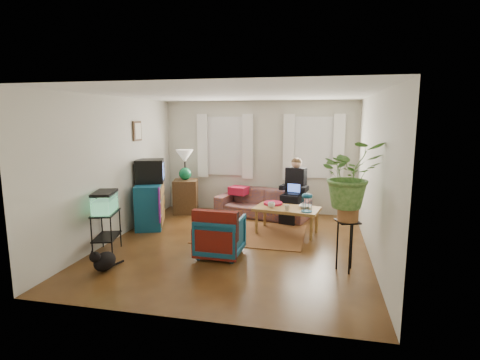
% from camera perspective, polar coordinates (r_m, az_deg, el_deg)
% --- Properties ---
extents(floor, '(4.50, 5.00, 0.01)m').
position_cam_1_polar(floor, '(6.69, -0.74, -9.90)').
color(floor, '#4F2B14').
rests_on(floor, ground).
extents(ceiling, '(4.50, 5.00, 0.01)m').
position_cam_1_polar(ceiling, '(6.32, -0.79, 12.94)').
color(ceiling, white).
rests_on(ceiling, wall_back).
extents(wall_back, '(4.50, 0.01, 2.60)m').
position_cam_1_polar(wall_back, '(8.81, 2.90, 3.50)').
color(wall_back, silver).
rests_on(wall_back, floor).
extents(wall_front, '(4.50, 0.01, 2.60)m').
position_cam_1_polar(wall_front, '(4.02, -8.82, -3.89)').
color(wall_front, silver).
rests_on(wall_front, floor).
extents(wall_left, '(0.01, 5.00, 2.60)m').
position_cam_1_polar(wall_left, '(7.22, -18.46, 1.68)').
color(wall_left, silver).
rests_on(wall_left, floor).
extents(wall_right, '(0.01, 5.00, 2.60)m').
position_cam_1_polar(wall_right, '(6.27, 19.71, 0.49)').
color(wall_right, silver).
rests_on(wall_right, floor).
extents(window_left, '(1.08, 0.04, 1.38)m').
position_cam_1_polar(window_left, '(8.93, -2.20, 5.20)').
color(window_left, white).
rests_on(window_left, wall_back).
extents(window_right, '(1.08, 0.04, 1.38)m').
position_cam_1_polar(window_right, '(8.65, 11.12, 4.89)').
color(window_right, white).
rests_on(window_right, wall_back).
extents(curtains_left, '(1.36, 0.06, 1.50)m').
position_cam_1_polar(curtains_left, '(8.85, -2.33, 5.16)').
color(curtains_left, white).
rests_on(curtains_left, wall_back).
extents(curtains_right, '(1.36, 0.06, 1.50)m').
position_cam_1_polar(curtains_right, '(8.57, 11.11, 4.84)').
color(curtains_right, white).
rests_on(curtains_right, wall_back).
extents(picture_frame, '(0.04, 0.32, 0.40)m').
position_cam_1_polar(picture_frame, '(7.89, -15.34, 7.20)').
color(picture_frame, '#3D2616').
rests_on(picture_frame, wall_left).
extents(area_rug, '(2.03, 1.64, 0.01)m').
position_cam_1_polar(area_rug, '(7.29, 1.80, -8.16)').
color(area_rug, maroon).
rests_on(area_rug, floor).
extents(sofa, '(2.23, 1.34, 0.82)m').
position_cam_1_polar(sofa, '(8.49, 3.42, -2.84)').
color(sofa, brown).
rests_on(sofa, floor).
extents(seated_person, '(0.67, 0.76, 1.24)m').
position_cam_1_polar(seated_person, '(8.17, 8.26, -1.87)').
color(seated_person, black).
rests_on(seated_person, sofa).
extents(side_table, '(0.65, 0.65, 0.78)m').
position_cam_1_polar(side_table, '(8.88, -8.27, -2.48)').
color(side_table, '#3E2B17').
rests_on(side_table, floor).
extents(table_lamp, '(0.48, 0.48, 0.72)m').
position_cam_1_polar(table_lamp, '(8.76, -8.39, 2.18)').
color(table_lamp, white).
rests_on(table_lamp, side_table).
extents(dresser, '(0.80, 1.10, 0.90)m').
position_cam_1_polar(dresser, '(7.93, -13.59, -3.68)').
color(dresser, navy).
rests_on(dresser, floor).
extents(crt_tv, '(0.68, 0.65, 0.48)m').
position_cam_1_polar(crt_tv, '(7.90, -13.57, 1.34)').
color(crt_tv, black).
rests_on(crt_tv, dresser).
extents(aquarium_stand, '(0.49, 0.68, 0.69)m').
position_cam_1_polar(aquarium_stand, '(6.62, -19.66, -7.56)').
color(aquarium_stand, black).
rests_on(aquarium_stand, floor).
extents(aquarium, '(0.45, 0.62, 0.36)m').
position_cam_1_polar(aquarium, '(6.49, -19.92, -3.13)').
color(aquarium, '#7FD899').
rests_on(aquarium, aquarium_stand).
extents(black_cat, '(0.38, 0.47, 0.35)m').
position_cam_1_polar(black_cat, '(5.92, -19.93, -11.30)').
color(black_cat, black).
rests_on(black_cat, floor).
extents(armchair, '(0.73, 0.68, 0.72)m').
position_cam_1_polar(armchair, '(6.13, -3.02, -8.20)').
color(armchair, '#126A70').
rests_on(armchair, floor).
extents(serape_throw, '(0.73, 0.19, 0.59)m').
position_cam_1_polar(serape_throw, '(5.83, -3.86, -7.59)').
color(serape_throw, '#9E0A0A').
rests_on(serape_throw, armchair).
extents(coffee_table, '(1.32, 0.87, 0.51)m').
position_cam_1_polar(coffee_table, '(7.35, 7.11, -6.11)').
color(coffee_table, brown).
rests_on(coffee_table, floor).
extents(cup_a, '(0.16, 0.16, 0.11)m').
position_cam_1_polar(cup_a, '(7.24, 4.81, -3.80)').
color(cup_a, white).
rests_on(cup_a, coffee_table).
extents(cup_b, '(0.13, 0.13, 0.10)m').
position_cam_1_polar(cup_b, '(7.07, 7.17, -4.19)').
color(cup_b, beige).
rests_on(cup_b, coffee_table).
extents(bowl, '(0.28, 0.28, 0.06)m').
position_cam_1_polar(bowl, '(7.30, 9.91, -3.99)').
color(bowl, white).
rests_on(bowl, coffee_table).
extents(snack_tray, '(0.44, 0.44, 0.04)m').
position_cam_1_polar(snack_tray, '(7.52, 5.05, -3.55)').
color(snack_tray, '#B21414').
rests_on(snack_tray, coffee_table).
extents(birdcage, '(0.23, 0.23, 0.35)m').
position_cam_1_polar(birdcage, '(6.99, 10.16, -3.37)').
color(birdcage, '#115B6B').
rests_on(birdcage, coffee_table).
extents(plant_stand, '(0.41, 0.41, 0.76)m').
position_cam_1_polar(plant_stand, '(5.73, 15.89, -9.62)').
color(plant_stand, black).
rests_on(plant_stand, floor).
extents(potted_plant, '(1.07, 0.99, 0.96)m').
position_cam_1_polar(potted_plant, '(5.51, 16.31, -0.72)').
color(potted_plant, '#599947').
rests_on(potted_plant, plant_stand).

